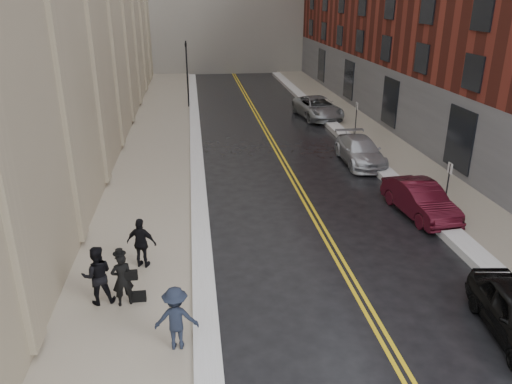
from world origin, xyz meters
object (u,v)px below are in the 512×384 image
object	(u,v)px
pedestrian_main	(122,279)
pedestrian_a	(97,275)
car_silver_far	(318,108)
pedestrian_c	(142,243)
car_maroon	(420,200)
pedestrian_b	(176,318)
car_silver_near	(360,151)

from	to	relation	value
pedestrian_main	pedestrian_a	size ratio (longest dim) A/B	0.92
car_silver_far	pedestrian_c	bearing A→B (deg)	-124.45
car_silver_far	pedestrian_main	xyz separation A→B (m)	(-11.31, -22.73, 0.22)
pedestrian_a	pedestrian_c	size ratio (longest dim) A/B	1.05
car_maroon	pedestrian_b	size ratio (longest dim) A/B	2.45
car_silver_near	pedestrian_b	bearing A→B (deg)	-122.43
car_maroon	pedestrian_main	bearing A→B (deg)	-161.42
pedestrian_a	car_silver_far	bearing A→B (deg)	-127.40
car_silver_near	pedestrian_b	xyz separation A→B (m)	(-9.47, -14.20, 0.33)
car_maroon	pedestrian_a	xyz separation A→B (m)	(-12.02, -5.02, 0.36)
car_maroon	pedestrian_c	bearing A→B (deg)	-170.50
pedestrian_c	pedestrian_a	bearing A→B (deg)	80.00
car_silver_near	pedestrian_b	size ratio (longest dim) A/B	2.74
pedestrian_b	car_maroon	bearing A→B (deg)	-139.89
car_silver_near	pedestrian_c	world-z (taller)	pedestrian_c
car_silver_near	pedestrian_a	distance (m)	16.74
pedestrian_main	pedestrian_b	distance (m)	2.61
pedestrian_b	pedestrian_a	bearing A→B (deg)	-41.85
car_silver_far	pedestrian_main	bearing A→B (deg)	-122.91
car_silver_far	pedestrian_c	world-z (taller)	pedestrian_c
pedestrian_c	pedestrian_main	bearing A→B (deg)	99.41
car_maroon	car_silver_far	bearing A→B (deg)	83.80
car_maroon	car_silver_near	xyz separation A→B (m)	(-0.27, 6.90, -0.01)
car_silver_far	pedestrian_c	distance (m)	23.31
car_maroon	pedestrian_c	xyz separation A→B (m)	(-10.94, -3.07, 0.31)
pedestrian_a	pedestrian_c	bearing A→B (deg)	-128.36
car_maroon	pedestrian_main	xyz separation A→B (m)	(-11.31, -5.22, 0.29)
car_silver_far	pedestrian_c	size ratio (longest dim) A/B	3.18
car_silver_far	pedestrian_a	size ratio (longest dim) A/B	3.03
car_silver_near	car_silver_far	bearing A→B (deg)	89.81
car_maroon	pedestrian_c	distance (m)	11.37
car_maroon	pedestrian_main	distance (m)	12.46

